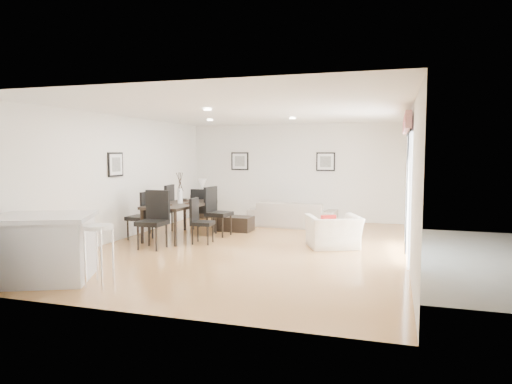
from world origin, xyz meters
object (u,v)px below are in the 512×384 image
(armchair, at_px, (333,232))
(coffee_table, at_px, (234,224))
(dining_chair_enear, at_px, (199,218))
(sofa, at_px, (293,214))
(dining_chair_foot, at_px, (201,207))
(dining_chair_wnear, at_px, (143,213))
(kitchen_island, at_px, (43,248))
(dining_chair_efar, at_px, (215,208))
(dining_chair_wfar, at_px, (165,206))
(dining_table, at_px, (180,207))
(dining_chair_head, at_px, (155,216))
(side_table, at_px, (203,206))
(bar_stool, at_px, (99,234))

(armchair, distance_m, coffee_table, 2.89)
(coffee_table, bearing_deg, dining_chair_enear, -94.51)
(sofa, xyz_separation_m, dining_chair_foot, (-2.07, -1.09, 0.24))
(dining_chair_wnear, distance_m, kitchen_island, 3.29)
(dining_chair_wnear, bearing_deg, dining_chair_efar, 131.20)
(dining_chair_wfar, relative_size, dining_chair_foot, 1.13)
(dining_table, xyz_separation_m, dining_chair_wfar, (-0.65, 0.48, -0.06))
(dining_table, distance_m, dining_chair_head, 1.14)
(dining_table, xyz_separation_m, side_table, (-0.82, 3.10, -0.36))
(coffee_table, bearing_deg, dining_chair_foot, -175.80)
(dining_chair_wfar, bearing_deg, side_table, 177.07)
(dining_chair_wnear, height_order, dining_chair_enear, dining_chair_wnear)
(dining_chair_wfar, bearing_deg, coffee_table, 108.71)
(dining_chair_wfar, relative_size, dining_chair_enear, 1.20)
(dining_table, bearing_deg, dining_chair_efar, 41.21)
(armchair, bearing_deg, dining_chair_head, -6.43)
(dining_chair_wfar, height_order, kitchen_island, dining_chair_wfar)
(dining_chair_head, xyz_separation_m, bar_stool, (0.58, -2.61, 0.12))
(kitchen_island, bearing_deg, armchair, 19.84)
(dining_chair_wnear, relative_size, dining_chair_head, 0.92)
(dining_table, height_order, dining_chair_wnear, dining_chair_wnear)
(dining_chair_enear, relative_size, side_table, 1.42)
(sofa, xyz_separation_m, dining_chair_enear, (-1.41, -2.71, 0.21))
(bar_stool, bearing_deg, armchair, 52.04)
(side_table, bearing_deg, armchair, -37.08)
(dining_chair_wfar, bearing_deg, armchair, 75.22)
(sofa, xyz_separation_m, kitchen_island, (-2.47, -5.99, 0.18))
(dining_chair_wnear, relative_size, dining_chair_efar, 0.95)
(sofa, height_order, dining_chair_enear, dining_chair_enear)
(dining_chair_enear, bearing_deg, armchair, -87.13)
(dining_chair_wnear, relative_size, dining_chair_enear, 1.12)
(dining_chair_foot, relative_size, kitchen_island, 0.58)
(armchair, distance_m, dining_chair_enear, 2.80)
(dining_chair_wnear, distance_m, dining_chair_head, 0.94)
(sofa, relative_size, side_table, 3.29)
(dining_chair_enear, bearing_deg, coffee_table, -11.18)
(armchair, bearing_deg, dining_chair_efar, -35.12)
(dining_chair_enear, height_order, side_table, dining_chair_enear)
(dining_chair_head, bearing_deg, sofa, 59.45)
(dining_chair_efar, bearing_deg, dining_chair_head, 166.23)
(kitchen_island, relative_size, bar_stool, 1.95)
(armchair, xyz_separation_m, dining_chair_foot, (-3.42, 1.26, 0.24))
(dining_chair_efar, bearing_deg, bar_stool, -172.85)
(dining_chair_head, bearing_deg, kitchen_island, -97.63)
(side_table, xyz_separation_m, kitchen_island, (0.43, -6.85, 0.16))
(dining_chair_wfar, bearing_deg, sofa, 116.31)
(dining_chair_wnear, distance_m, side_table, 3.59)
(dining_chair_wnear, bearing_deg, bar_stool, 25.73)
(coffee_table, xyz_separation_m, side_table, (-1.67, 1.92, 0.16))
(dining_chair_head, xyz_separation_m, kitchen_island, (-0.39, -2.61, -0.14))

